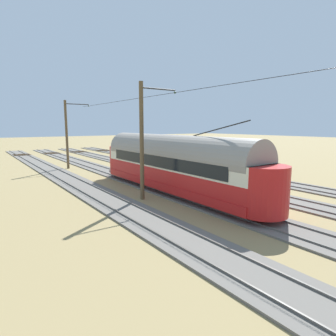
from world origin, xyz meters
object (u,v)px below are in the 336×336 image
(flatcar_adjacent, at_px, (212,163))
(catenary_pole_mid_near, at_px, (143,139))
(vintage_streetcar, at_px, (172,163))
(catenary_pole_foreground, at_px, (67,133))

(flatcar_adjacent, distance_m, catenary_pole_mid_near, 14.05)
(vintage_streetcar, relative_size, catenary_pole_foreground, 2.37)
(flatcar_adjacent, xyz_separation_m, catenary_pole_mid_near, (12.26, 6.06, 3.21))
(vintage_streetcar, bearing_deg, catenary_pole_foreground, -81.06)
(flatcar_adjacent, relative_size, catenary_pole_foreground, 1.65)
(vintage_streetcar, bearing_deg, flatcar_adjacent, -149.17)
(vintage_streetcar, bearing_deg, catenary_pole_mid_near, 6.97)
(flatcar_adjacent, bearing_deg, vintage_streetcar, 30.83)
(vintage_streetcar, xyz_separation_m, catenary_pole_foreground, (2.64, -16.80, 1.80))
(catenary_pole_foreground, bearing_deg, vintage_streetcar, 98.94)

